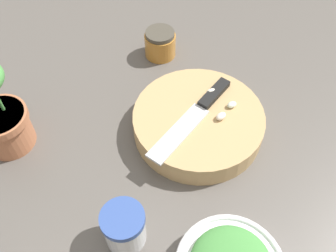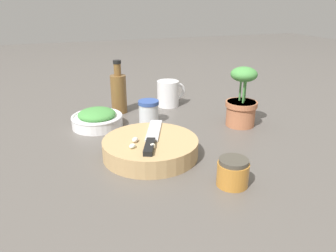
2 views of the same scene
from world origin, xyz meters
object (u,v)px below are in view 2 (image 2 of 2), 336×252
garlic_cloves (141,144)px  spice_jar (149,111)px  chef_knife (152,138)px  oil_bottle (119,92)px  potted_herb (242,102)px  honey_jar (233,172)px  coffee_mug (169,93)px  herb_bowl (97,119)px  cutting_board (151,148)px

garlic_cloves → spice_jar: 0.29m
chef_knife → garlic_cloves: garlic_cloves is taller
oil_bottle → potted_herb: bearing=52.5°
potted_herb → honey_jar: bearing=-34.0°
honey_jar → chef_knife: bearing=-148.1°
coffee_mug → oil_bottle: (0.01, -0.20, 0.03)m
garlic_cloves → herb_bowl: size_ratio=0.49×
garlic_cloves → herb_bowl: bearing=-167.4°
coffee_mug → herb_bowl: bearing=-65.9°
cutting_board → honey_jar: bearing=32.9°
oil_bottle → cutting_board: bearing=0.3°
herb_bowl → chef_knife: bearing=21.9°
spice_jar → coffee_mug: bearing=140.1°
chef_knife → herb_bowl: 0.28m
garlic_cloves → coffee_mug: (-0.43, 0.23, -0.00)m
chef_knife → cutting_board: bearing=-151.1°
herb_bowl → oil_bottle: size_ratio=0.87×
chef_knife → potted_herb: potted_herb is taller
honey_jar → garlic_cloves: bearing=-135.8°
honey_jar → oil_bottle: oil_bottle is taller
garlic_cloves → potted_herb: size_ratio=0.42×
cutting_board → coffee_mug: bearing=153.7°
spice_jar → cutting_board: bearing=-15.7°
oil_bottle → chef_knife: bearing=1.0°
chef_knife → herb_bowl: (-0.26, -0.11, -0.02)m
coffee_mug → honey_jar: coffee_mug is taller
cutting_board → honey_jar: (0.20, 0.13, 0.01)m
coffee_mug → potted_herb: bearing=28.2°
potted_herb → chef_knife: bearing=-71.2°
garlic_cloves → chef_knife: bearing=128.7°
coffee_mug → garlic_cloves: bearing=-28.3°
chef_knife → oil_bottle: 0.38m
chef_knife → honey_jar: (0.20, 0.13, -0.02)m
herb_bowl → honey_jar: 0.52m
herb_bowl → honey_jar: bearing=26.5°
herb_bowl → coffee_mug: size_ratio=1.37×
coffee_mug → cutting_board: bearing=-26.3°
coffee_mug → chef_knife: bearing=-25.7°
garlic_cloves → honey_jar: bearing=44.2°
herb_bowl → spice_jar: bearing=83.8°
cutting_board → coffee_mug: 0.44m
herb_bowl → oil_bottle: oil_bottle is taller
garlic_cloves → oil_bottle: (-0.41, 0.03, 0.02)m
coffee_mug → potted_herb: size_ratio=0.62×
garlic_cloves → spice_jar: size_ratio=1.06×
cutting_board → potted_herb: potted_herb is taller
cutting_board → spice_jar: (-0.24, 0.07, 0.01)m
potted_herb → coffee_mug: bearing=-151.8°
garlic_cloves → honey_jar: 0.24m
cutting_board → potted_herb: size_ratio=1.30×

